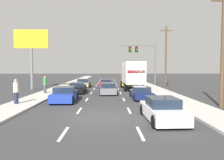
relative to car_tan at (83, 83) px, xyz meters
name	(u,v)px	position (x,y,z in m)	size (l,w,h in m)	color
ground_plane	(107,84)	(3.56, 5.20, -0.56)	(140.00, 140.00, 0.00)	#333335
sidewalk_right	(149,86)	(10.06, 0.20, -0.49)	(2.52, 80.00, 0.14)	#B2AFA8
sidewalk_left	(64,86)	(-2.95, 0.20, -0.49)	(2.52, 80.00, 0.14)	#B2AFA8
lane_markings	(107,87)	(3.56, -0.35, -0.56)	(3.54, 57.00, 0.01)	silver
car_tan	(83,83)	(0.00, 0.00, 0.00)	(2.06, 4.29, 1.24)	tan
car_black	(78,88)	(0.21, -7.45, 0.00)	(2.02, 4.49, 1.21)	black
car_blue	(65,95)	(0.04, -13.79, 0.03)	(2.08, 4.48, 1.28)	#1E389E
car_red	(106,84)	(3.47, -0.61, 0.00)	(1.94, 4.40, 1.21)	red
car_gray	(108,89)	(3.76, -8.72, 0.00)	(1.97, 4.12, 1.23)	slate
box_truck	(132,74)	(7.02, -3.93, 1.52)	(2.70, 7.71, 3.68)	white
car_navy	(141,93)	(6.94, -12.30, -0.03)	(1.85, 4.23, 1.16)	#141E4C
car_white	(162,110)	(6.83, -20.56, 0.02)	(1.96, 4.19, 1.28)	white
traffic_signal_mast	(141,54)	(9.35, 3.27, 4.75)	(6.11, 0.69, 7.12)	#595B56
utility_pole_near	(223,49)	(12.16, -16.85, 3.74)	(1.80, 0.28, 8.34)	brown
utility_pole_mid	(166,56)	(12.53, -0.35, 4.13)	(1.80, 0.28, 9.12)	brown
roadside_billboard	(31,46)	(-6.48, -3.64, 5.23)	(4.53, 0.36, 8.00)	slate
pedestrian_near_corner	(45,85)	(-3.17, -8.85, 0.51)	(0.38, 0.38, 1.85)	#3F3F42
pedestrian_mid_block	(16,91)	(-3.32, -15.75, 0.53)	(0.38, 0.38, 1.90)	#1E233F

